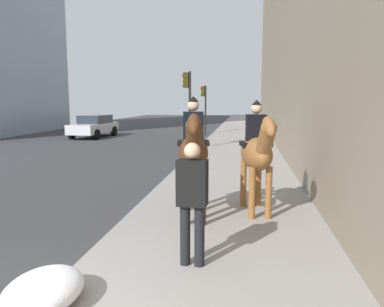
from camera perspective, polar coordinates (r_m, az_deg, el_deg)
name	(u,v)px	position (r m, az deg, el deg)	size (l,w,h in m)	color
mounted_horse_near	(193,151)	(7.12, 0.21, 0.35)	(2.15, 0.78, 2.33)	#4C2B16
mounted_horse_far	(257,152)	(7.61, 9.73, 0.29)	(2.14, 0.83, 2.27)	brown
pedestrian_greeting	(192,196)	(5.14, 0.04, -6.40)	(0.28, 0.42, 1.70)	black
car_near_lane	(94,126)	(25.64, -14.47, 4.07)	(4.54, 2.01, 1.44)	silver
traffic_light_near_curb	(188,98)	(17.77, -0.62, 8.33)	(0.20, 0.44, 3.71)	black
traffic_light_far_curb	(204,102)	(26.60, 1.84, 7.79)	(0.20, 0.44, 3.42)	black
snow_pile_near	(44,290)	(4.73, -21.38, -18.57)	(1.06, 0.82, 0.37)	white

